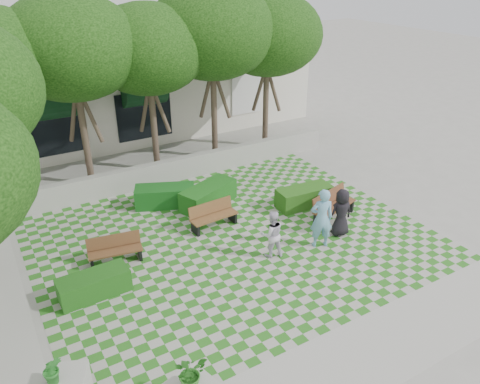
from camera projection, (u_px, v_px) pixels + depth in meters
ground at (251, 256)px, 14.22m from camera, size 90.00×90.00×0.00m
lawn at (235, 240)px, 14.98m from camera, size 12.00×12.00×0.00m
sidewalk_south at (360, 358)px, 10.60m from camera, size 16.00×2.00×0.01m
retaining_wall at (170, 171)px, 18.78m from camera, size 15.00×0.36×0.90m
bench_east at (333, 206)px, 16.12m from camera, size 1.93×1.09×0.97m
bench_mid at (213, 216)px, 15.59m from camera, size 1.66×0.65×0.86m
bench_west at (115, 250)px, 13.80m from camera, size 1.63×0.78×0.82m
hedge_east at (304, 197)px, 16.94m from camera, size 2.10×0.99×0.71m
hedge_midright at (208, 196)px, 16.96m from camera, size 2.39×1.64×0.78m
hedge_midleft at (165, 196)px, 16.95m from camera, size 2.28×1.63×0.74m
hedge_west at (94, 285)px, 12.45m from camera, size 1.88×0.80×0.65m
person_blue at (322, 218)px, 14.29m from camera, size 0.84×0.71×1.97m
person_dark at (341, 213)px, 14.98m from camera, size 0.85×0.63×1.61m
person_white at (272, 234)px, 13.92m from camera, size 0.86×0.75×1.51m
tree_row at (111, 56)px, 15.61m from camera, size 17.70×13.40×7.41m
building at (124, 78)px, 24.33m from camera, size 18.00×8.92×5.15m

